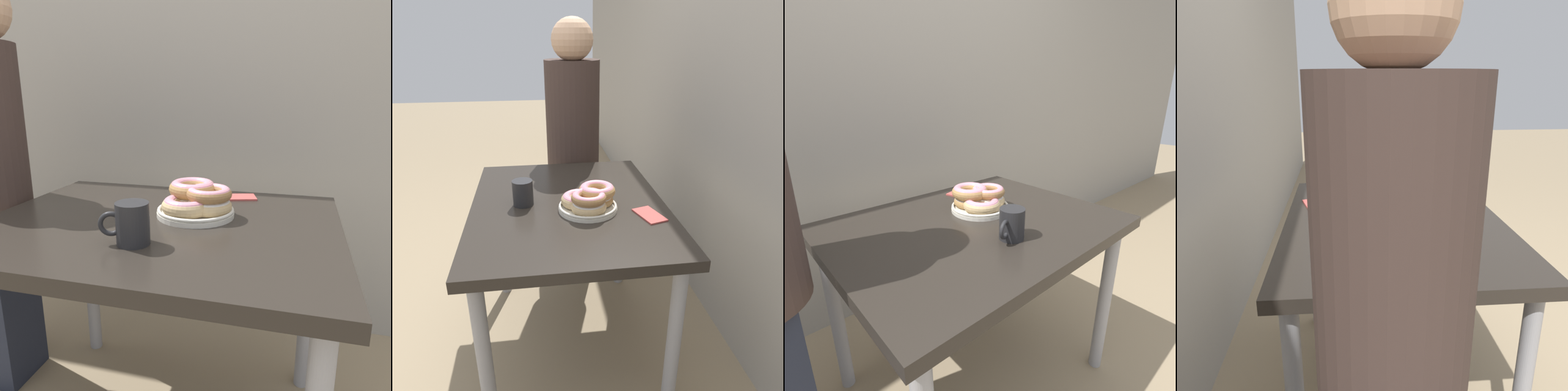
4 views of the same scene
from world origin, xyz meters
The scene contains 6 objects.
ground_plane centered at (0.00, 0.00, 0.00)m, with size 14.00×14.00×0.00m, color #937F60.
dining_table centered at (0.00, 0.38, 0.62)m, with size 0.97×0.75×0.71m.
donut_plate centered at (0.09, 0.46, 0.76)m, with size 0.25×0.25×0.09m.
coffee_mug centered at (-0.01, 0.21, 0.76)m, with size 0.11×0.08×0.10m.
person_figure centered at (-0.68, 0.48, 0.72)m, with size 0.35×0.29×1.41m.
napkin centered at (0.17, 0.67, 0.71)m, with size 0.15×0.11×0.01m.
Camera 4 is at (-1.25, 0.56, 1.20)m, focal length 35.00 mm.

